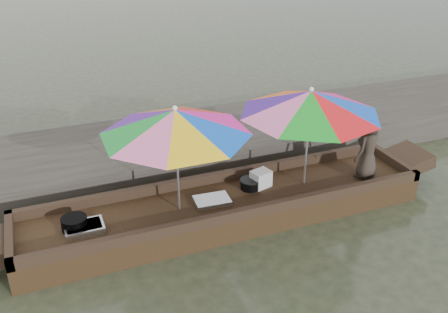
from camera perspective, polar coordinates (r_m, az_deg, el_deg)
name	(u,v)px	position (r m, az deg, el deg)	size (l,w,h in m)	color
water	(226,219)	(7.51, 0.28, -7.16)	(80.00, 80.00, 0.00)	#293020
dock	(182,146)	(9.20, -4.83, 1.24)	(22.00, 2.20, 0.50)	#2D2B26
boat_hull	(226,209)	(7.41, 0.29, -6.04)	(6.01, 1.20, 0.35)	black
cooking_pot	(74,223)	(6.92, -16.72, -7.34)	(0.34, 0.34, 0.18)	black
tray_crayfish	(84,228)	(6.87, -15.68, -7.87)	(0.51, 0.35, 0.09)	silver
tray_scallop	(212,200)	(7.23, -1.38, -5.05)	(0.51, 0.35, 0.06)	silver
charcoal_grill	(250,184)	(7.57, 3.00, -3.20)	(0.29, 0.29, 0.14)	black
supply_bag	(261,179)	(7.60, 4.24, -2.56)	(0.28, 0.22, 0.26)	silver
vendor	(368,147)	(8.00, 16.16, 1.02)	(0.50, 0.33, 1.02)	#2D2620
umbrella_bow	(177,160)	(6.74, -5.37, -0.41)	(2.03, 2.03, 1.55)	#E5148F
umbrella_stern	(308,137)	(7.48, 9.53, 2.17)	(2.09, 2.09, 1.55)	#E51474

